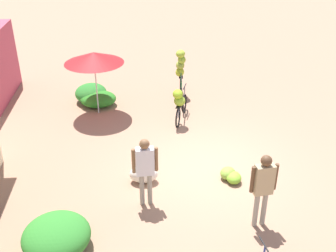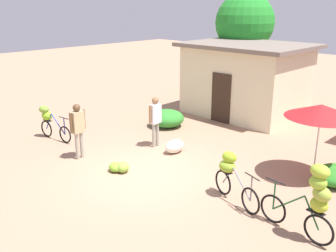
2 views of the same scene
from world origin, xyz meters
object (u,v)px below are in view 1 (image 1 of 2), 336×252
at_px(banana_pile_on_ground, 231,175).
at_px(person_vendor, 145,165).
at_px(person_bystander, 263,184).
at_px(bicycle_near_pile, 180,102).
at_px(market_umbrella, 94,58).
at_px(bicycle_center_loaded, 181,70).
at_px(produce_sack, 143,174).

bearing_deg(banana_pile_on_ground, person_vendor, 108.65).
distance_m(banana_pile_on_ground, person_bystander, 1.93).
distance_m(bicycle_near_pile, banana_pile_on_ground, 3.39).
relative_size(market_umbrella, bicycle_center_loaded, 1.22).
distance_m(market_umbrella, produce_sack, 4.58).
bearing_deg(banana_pile_on_ground, bicycle_center_loaded, 6.71).
relative_size(market_umbrella, banana_pile_on_ground, 3.02).
height_order(bicycle_center_loaded, person_bystander, person_bystander).
bearing_deg(banana_pile_on_ground, produce_sack, 86.49).
distance_m(market_umbrella, bicycle_center_loaded, 3.28).
xyz_separation_m(bicycle_near_pile, person_vendor, (-3.94, 1.24, 0.33)).
xyz_separation_m(market_umbrella, produce_sack, (-4.03, -1.35, -1.71)).
relative_size(banana_pile_on_ground, person_vendor, 0.41).
relative_size(market_umbrella, bicycle_near_pile, 1.28).
height_order(market_umbrella, person_bystander, market_umbrella).
bearing_deg(produce_sack, banana_pile_on_ground, -93.51).
xyz_separation_m(bicycle_near_pile, produce_sack, (-3.08, 1.27, -0.50)).
distance_m(market_umbrella, banana_pile_on_ground, 5.74).
bearing_deg(produce_sack, bicycle_center_loaded, -16.47).
bearing_deg(produce_sack, person_bystander, -126.84).
bearing_deg(bicycle_near_pile, bicycle_center_loaded, -7.46).
xyz_separation_m(banana_pile_on_ground, person_vendor, (-0.73, 2.15, 0.91)).
xyz_separation_m(bicycle_near_pile, person_bystander, (-4.88, -1.14, 0.37)).
height_order(market_umbrella, person_vendor, market_umbrella).
bearing_deg(person_vendor, banana_pile_on_ground, -71.35).
relative_size(market_umbrella, person_bystander, 1.20).
height_order(market_umbrella, bicycle_center_loaded, market_umbrella).
bearing_deg(bicycle_center_loaded, person_bystander, -173.05).
distance_m(bicycle_near_pile, produce_sack, 3.37).
distance_m(banana_pile_on_ground, produce_sack, 2.18).
bearing_deg(market_umbrella, person_vendor, -164.27).
relative_size(market_umbrella, produce_sack, 3.01).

